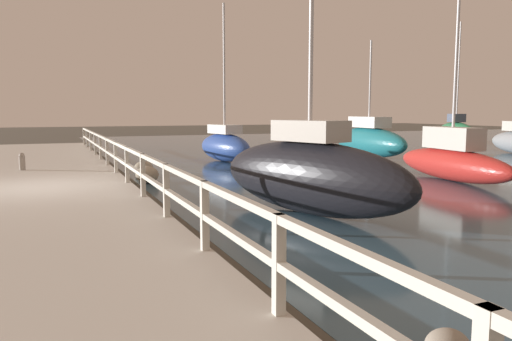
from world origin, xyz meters
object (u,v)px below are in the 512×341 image
object	(u,v)px
sailboat_blue	(225,145)
sailboat_teal	(369,140)
sailboat_green	(456,131)
sailboat_black	(309,174)
mooring_bollard	(22,161)
sailboat_red	(452,160)

from	to	relation	value
sailboat_blue	sailboat_teal	bearing A→B (deg)	-12.82
sailboat_blue	sailboat_green	distance (m)	19.44
sailboat_black	sailboat_blue	distance (m)	11.17
sailboat_black	sailboat_teal	size ratio (longest dim) A/B	1.31
mooring_bollard	sailboat_green	bearing A→B (deg)	17.93
sailboat_blue	sailboat_teal	world-z (taller)	sailboat_blue
sailboat_teal	sailboat_black	bearing A→B (deg)	-125.29
mooring_bollard	sailboat_blue	xyz separation A→B (m)	(7.69, 2.57, 0.15)
sailboat_black	sailboat_blue	xyz separation A→B (m)	(1.98, 11.00, -0.15)
sailboat_teal	sailboat_green	bearing A→B (deg)	33.85
mooring_bollard	sailboat_green	size ratio (longest dim) A/B	0.07
mooring_bollard	sailboat_black	xyz separation A→B (m)	(5.71, -8.43, 0.30)
sailboat_blue	sailboat_black	bearing A→B (deg)	-109.40
mooring_bollard	sailboat_red	bearing A→B (deg)	-24.95
sailboat_blue	sailboat_red	world-z (taller)	sailboat_blue
mooring_bollard	sailboat_black	distance (m)	10.19
sailboat_black	sailboat_green	distance (m)	26.57
sailboat_blue	sailboat_green	size ratio (longest dim) A/B	0.82
sailboat_red	sailboat_teal	distance (m)	8.18
sailboat_black	sailboat_red	xyz separation A→B (m)	(6.47, 2.76, -0.19)
sailboat_blue	sailboat_green	bearing A→B (deg)	8.49
mooring_bollard	sailboat_black	bearing A→B (deg)	-55.88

